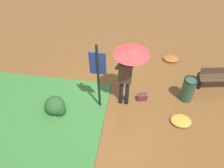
{
  "coord_description": "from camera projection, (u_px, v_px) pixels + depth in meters",
  "views": [
    {
      "loc": [
        0.49,
        -4.36,
        5.35
      ],
      "look_at": [
        -0.17,
        -0.01,
        0.85
      ],
      "focal_mm": 35.26,
      "sensor_mm": 36.0,
      "label": 1
    }
  ],
  "objects": [
    {
      "name": "handbag",
      "position": [
        142.0,
        97.0,
        6.9
      ],
      "size": [
        0.32,
        0.21,
        0.37
      ],
      "color": "brown",
      "rests_on": "ground_plane"
    },
    {
      "name": "leaf_pile_near_person",
      "position": [
        171.0,
        58.0,
        8.34
      ],
      "size": [
        0.6,
        0.48,
        0.13
      ],
      "color": "#A86023",
      "rests_on": "ground_plane"
    },
    {
      "name": "person_with_umbrella",
      "position": [
        129.0,
        63.0,
        5.87
      ],
      "size": [
        0.96,
        0.96,
        2.04
      ],
      "color": "black",
      "rests_on": "ground_plane"
    },
    {
      "name": "leaf_pile_by_bench",
      "position": [
        181.0,
        121.0,
        6.35
      ],
      "size": [
        0.6,
        0.48,
        0.13
      ],
      "color": "gold",
      "rests_on": "ground_plane"
    },
    {
      "name": "park_bench",
      "position": [
        221.0,
        78.0,
        7.11
      ],
      "size": [
        1.41,
        0.62,
        0.75
      ],
      "color": "black",
      "rests_on": "ground_plane"
    },
    {
      "name": "grass_verge",
      "position": [
        18.0,
        125.0,
        6.3
      ],
      "size": [
        4.8,
        4.0,
        0.05
      ],
      "color": "#387533",
      "rests_on": "ground_plane"
    },
    {
      "name": "shrub_cluster",
      "position": [
        56.0,
        106.0,
        6.49
      ],
      "size": [
        0.65,
        0.59,
        0.53
      ],
      "color": "#285628",
      "rests_on": "ground_plane"
    },
    {
      "name": "ground_plane",
      "position": [
        117.0,
        103.0,
        6.89
      ],
      "size": [
        18.0,
        18.0,
        0.0
      ],
      "primitive_type": "plane",
      "color": "brown"
    },
    {
      "name": "info_sign_post",
      "position": [
        98.0,
        71.0,
        5.79
      ],
      "size": [
        0.44,
        0.07,
        2.3
      ],
      "color": "black",
      "rests_on": "ground_plane"
    },
    {
      "name": "trash_bin",
      "position": [
        188.0,
        89.0,
        6.74
      ],
      "size": [
        0.42,
        0.42,
        0.83
      ],
      "color": "#2D5138",
      "rests_on": "ground_plane"
    }
  ]
}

